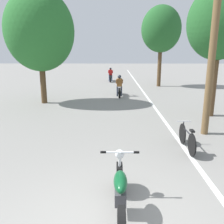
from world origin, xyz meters
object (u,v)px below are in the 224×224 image
at_px(motorcycle_foreground, 120,191).
at_px(motorcycle_rider_far, 111,76).
at_px(roadside_tree_right_far, 161,29).
at_px(roadside_tree_left, 39,31).
at_px(bicycle_parked, 187,138).
at_px(motorcycle_rider_lead, 119,88).
at_px(roadside_tree_right_near, 219,24).
at_px(utility_pole, 215,29).

relative_size(motorcycle_foreground, motorcycle_rider_far, 0.99).
distance_m(roadside_tree_right_far, roadside_tree_left, 10.58).
distance_m(motorcycle_rider_far, bicycle_parked, 17.41).
distance_m(motorcycle_rider_lead, motorcycle_rider_far, 8.27).
height_order(roadside_tree_right_far, motorcycle_foreground, roadside_tree_right_far).
bearing_deg(motorcycle_foreground, bicycle_parked, 54.94).
bearing_deg(roadside_tree_right_near, motorcycle_rider_far, 109.94).
bearing_deg(bicycle_parked, utility_pole, 53.24).
relative_size(roadside_tree_right_near, motorcycle_rider_far, 2.63).
height_order(motorcycle_rider_lead, motorcycle_rider_far, motorcycle_rider_lead).
distance_m(roadside_tree_right_far, motorcycle_rider_lead, 7.20).
xyz_separation_m(roadside_tree_right_far, motorcycle_rider_lead, (-3.48, -4.77, -4.12)).
distance_m(motorcycle_foreground, bicycle_parked, 3.60).
height_order(utility_pole, roadside_tree_left, utility_pole).
bearing_deg(utility_pole, bicycle_parked, -126.76).
xyz_separation_m(motorcycle_foreground, motorcycle_rider_far, (-0.50, 20.17, 0.08)).
bearing_deg(motorcycle_rider_lead, motorcycle_foreground, -91.07).
bearing_deg(motorcycle_foreground, utility_pole, 54.38).
bearing_deg(roadside_tree_right_near, bicycle_parked, -119.57).
height_order(roadside_tree_right_near, motorcycle_rider_lead, roadside_tree_right_near).
height_order(utility_pole, motorcycle_rider_far, utility_pole).
bearing_deg(motorcycle_rider_lead, motorcycle_rider_far, 95.00).
relative_size(roadside_tree_left, motorcycle_foreground, 2.91).
bearing_deg(motorcycle_rider_far, motorcycle_foreground, -88.58).
relative_size(roadside_tree_right_near, motorcycle_foreground, 2.66).
relative_size(roadside_tree_right_near, bicycle_parked, 3.49).
xyz_separation_m(motorcycle_rider_lead, motorcycle_rider_far, (-0.72, 8.24, -0.03)).
height_order(roadside_tree_right_far, roadside_tree_left, roadside_tree_right_far).
height_order(motorcycle_foreground, motorcycle_rider_far, motorcycle_rider_far).
distance_m(utility_pole, motorcycle_foreground, 6.24).
relative_size(utility_pole, roadside_tree_right_far, 1.06).
xyz_separation_m(roadside_tree_right_near, roadside_tree_left, (-8.47, 2.75, -0.06)).
bearing_deg(motorcycle_rider_far, utility_pole, -77.03).
xyz_separation_m(utility_pole, motorcycle_rider_lead, (-2.91, 7.55, -3.04)).
relative_size(motorcycle_foreground, bicycle_parked, 1.31).
xyz_separation_m(roadside_tree_right_far, motorcycle_rider_far, (-4.21, 3.47, -4.15)).
bearing_deg(motorcycle_foreground, roadside_tree_left, 113.30).
xyz_separation_m(roadside_tree_left, motorcycle_foreground, (4.16, -9.66, -3.52)).
bearing_deg(roadside_tree_right_far, roadside_tree_left, -138.18).
bearing_deg(motorcycle_foreground, roadside_tree_right_far, 77.48).
bearing_deg(utility_pole, motorcycle_rider_far, 102.97).
height_order(motorcycle_foreground, bicycle_parked, motorcycle_foreground).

